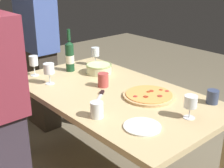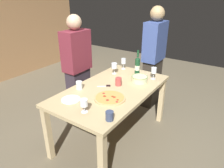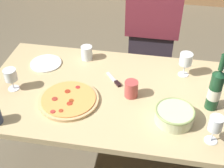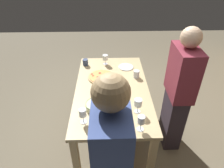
# 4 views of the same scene
# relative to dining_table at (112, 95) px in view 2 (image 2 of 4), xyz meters

# --- Properties ---
(ground_plane) EXTENTS (8.00, 8.00, 0.00)m
(ground_plane) POSITION_rel_dining_table_xyz_m (0.00, 0.00, -0.66)
(ground_plane) COLOR #6C624C
(dining_table) EXTENTS (1.60, 0.90, 0.75)m
(dining_table) POSITION_rel_dining_table_xyz_m (0.00, 0.00, 0.00)
(dining_table) COLOR tan
(dining_table) RESTS_ON ground
(pizza) EXTENTS (0.36, 0.36, 0.03)m
(pizza) POSITION_rel_dining_table_xyz_m (-0.24, -0.13, 0.10)
(pizza) COLOR tan
(pizza) RESTS_ON dining_table
(serving_bowl) EXTENTS (0.22, 0.22, 0.08)m
(serving_bowl) POSITION_rel_dining_table_xyz_m (0.38, -0.19, 0.14)
(serving_bowl) COLOR beige
(serving_bowl) RESTS_ON dining_table
(wine_bottle) EXTENTS (0.07, 0.07, 0.36)m
(wine_bottle) POSITION_rel_dining_table_xyz_m (0.59, -0.04, 0.23)
(wine_bottle) COLOR #174124
(wine_bottle) RESTS_ON dining_table
(wine_glass_near_pizza) EXTENTS (0.08, 0.08, 0.16)m
(wine_glass_near_pizza) POSITION_rel_dining_table_xyz_m (0.44, 0.26, 0.21)
(wine_glass_near_pizza) COLOR white
(wine_glass_near_pizza) RESTS_ON dining_table
(wine_glass_by_bottle) EXTENTS (0.07, 0.07, 0.17)m
(wine_glass_by_bottle) POSITION_rel_dining_table_xyz_m (0.57, -0.30, 0.21)
(wine_glass_by_bottle) COLOR white
(wine_glass_by_bottle) RESTS_ON dining_table
(wine_glass_far_left) EXTENTS (0.07, 0.07, 0.17)m
(wine_glass_far_left) POSITION_rel_dining_table_xyz_m (0.69, 0.25, 0.21)
(wine_glass_far_left) COLOR white
(wine_glass_far_left) RESTS_ON dining_table
(wine_glass_far_right) EXTENTS (0.08, 0.08, 0.14)m
(wine_glass_far_right) POSITION_rel_dining_table_xyz_m (-0.61, -0.08, 0.19)
(wine_glass_far_right) COLOR white
(wine_glass_far_right) RESTS_ON dining_table
(cup_amber) EXTENTS (0.08, 0.08, 0.09)m
(cup_amber) POSITION_rel_dining_table_xyz_m (-0.59, -0.37, 0.14)
(cup_amber) COLOR #384464
(cup_amber) RESTS_ON dining_table
(cup_ceramic) EXTENTS (0.08, 0.08, 0.10)m
(cup_ceramic) POSITION_rel_dining_table_xyz_m (0.12, -0.02, 0.15)
(cup_ceramic) COLOR #B74744
(cup_ceramic) RESTS_ON dining_table
(cup_spare) EXTENTS (0.08, 0.08, 0.10)m
(cup_spare) POSITION_rel_dining_table_xyz_m (-0.24, 0.33, 0.14)
(cup_spare) COLOR white
(cup_spare) RESTS_ON dining_table
(side_plate) EXTENTS (0.22, 0.22, 0.01)m
(side_plate) POSITION_rel_dining_table_xyz_m (-0.51, 0.22, 0.10)
(side_plate) COLOR white
(side_plate) RESTS_ON dining_table
(pizza_knife) EXTENTS (0.12, 0.15, 0.02)m
(pizza_knife) POSITION_rel_dining_table_xyz_m (0.00, 0.10, 0.10)
(pizza_knife) COLOR silver
(pizza_knife) RESTS_ON dining_table
(person_host) EXTENTS (0.44, 0.24, 1.67)m
(person_host) POSITION_rel_dining_table_xyz_m (1.16, -0.04, 0.19)
(person_host) COLOR #342D26
(person_host) RESTS_ON ground
(person_guest_left) EXTENTS (0.41, 0.24, 1.58)m
(person_guest_left) POSITION_rel_dining_table_xyz_m (0.19, 0.76, 0.14)
(person_guest_left) COLOR #332A35
(person_guest_left) RESTS_ON ground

